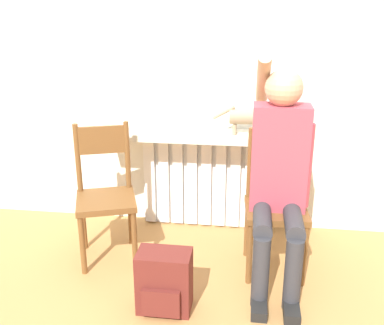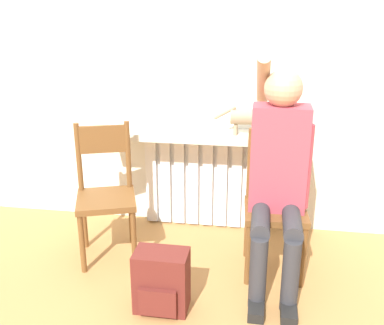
{
  "view_description": "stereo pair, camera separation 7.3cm",
  "coord_description": "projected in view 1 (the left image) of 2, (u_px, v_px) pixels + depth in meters",
  "views": [
    {
      "loc": [
        0.38,
        -2.06,
        1.64
      ],
      "look_at": [
        0.0,
        0.71,
        0.67
      ],
      "focal_mm": 42.0,
      "sensor_mm": 36.0,
      "label": 1
    },
    {
      "loc": [
        0.45,
        -2.05,
        1.64
      ],
      "look_at": [
        0.0,
        0.71,
        0.67
      ],
      "focal_mm": 42.0,
      "sensor_mm": 36.0,
      "label": 2
    }
  ],
  "objects": [
    {
      "name": "ground_plane",
      "position": [
        175.0,
        316.0,
        2.52
      ],
      "size": [
        12.0,
        12.0,
        0.0
      ],
      "primitive_type": "plane",
      "color": "#B27F47"
    },
    {
      "name": "radiator",
      "position": [
        200.0,
        181.0,
        3.48
      ],
      "size": [
        0.88,
        0.08,
        0.74
      ],
      "color": "white",
      "rests_on": "ground_plane"
    },
    {
      "name": "chair_left",
      "position": [
        105.0,
        193.0,
        3.0
      ],
      "size": [
        0.49,
        0.49,
        0.92
      ],
      "rotation": [
        0.0,
        0.0,
        0.34
      ],
      "color": "brown",
      "rests_on": "ground_plane"
    },
    {
      "name": "window_glass",
      "position": [
        201.0,
        60.0,
        3.22
      ],
      "size": [
        1.35,
        0.01,
        0.99
      ],
      "color": "white",
      "rests_on": "windowsill"
    },
    {
      "name": "wall_with_window",
      "position": [
        202.0,
        50.0,
        3.23
      ],
      "size": [
        7.0,
        0.06,
        2.7
      ],
      "color": "white",
      "rests_on": "ground_plane"
    },
    {
      "name": "windowsill",
      "position": [
        198.0,
        135.0,
        3.25
      ],
      "size": [
        1.4,
        0.3,
        0.05
      ],
      "color": "beige",
      "rests_on": "radiator"
    },
    {
      "name": "person",
      "position": [
        280.0,
        168.0,
        2.68
      ],
      "size": [
        0.36,
        0.96,
        1.42
      ],
      "color": "#333338",
      "rests_on": "ground_plane"
    },
    {
      "name": "chair_right",
      "position": [
        276.0,
        202.0,
        2.86
      ],
      "size": [
        0.4,
        0.4,
        0.92
      ],
      "rotation": [
        0.0,
        0.0,
        0.06
      ],
      "color": "brown",
      "rests_on": "ground_plane"
    },
    {
      "name": "cat",
      "position": [
        250.0,
        117.0,
        3.14
      ],
      "size": [
        0.43,
        0.11,
        0.21
      ],
      "color": "#9E896B",
      "rests_on": "windowsill"
    },
    {
      "name": "backpack",
      "position": [
        164.0,
        282.0,
        2.53
      ],
      "size": [
        0.3,
        0.22,
        0.36
      ],
      "color": "maroon",
      "rests_on": "ground_plane"
    }
  ]
}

